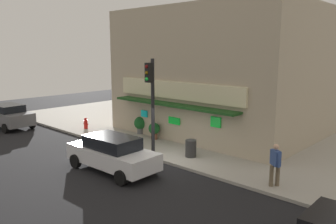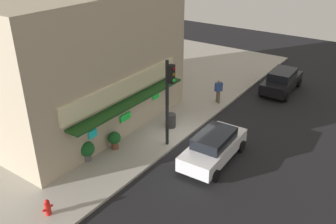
% 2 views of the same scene
% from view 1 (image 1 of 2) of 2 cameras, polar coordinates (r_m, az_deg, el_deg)
% --- Properties ---
extents(ground_plane, '(53.76, 53.76, 0.00)m').
position_cam_1_polar(ground_plane, '(16.63, -0.66, -8.55)').
color(ground_plane, black).
extents(sidewalk, '(35.84, 12.88, 0.14)m').
position_cam_1_polar(sidewalk, '(21.52, 11.34, -4.17)').
color(sidewalk, '#A39E93').
rests_on(sidewalk, ground_plane).
extents(corner_building, '(11.85, 10.84, 7.72)m').
position_cam_1_polar(corner_building, '(23.04, 9.79, 6.72)').
color(corner_building, tan).
rests_on(corner_building, sidewalk).
extents(traffic_light, '(0.32, 0.58, 4.82)m').
position_cam_1_polar(traffic_light, '(16.97, -2.82, 3.05)').
color(traffic_light, black).
rests_on(traffic_light, sidewalk).
extents(fire_hydrant, '(0.49, 0.25, 0.75)m').
position_cam_1_polar(fire_hydrant, '(23.74, -13.53, -1.84)').
color(fire_hydrant, red).
rests_on(fire_hydrant, sidewalk).
extents(trash_can, '(0.55, 0.55, 0.85)m').
position_cam_1_polar(trash_can, '(17.11, 3.82, -6.06)').
color(trash_can, '#2D2D2D').
rests_on(trash_can, sidewalk).
extents(pedestrian, '(0.55, 0.47, 1.69)m').
position_cam_1_polar(pedestrian, '(13.99, 17.42, -8.08)').
color(pedestrian, brown).
rests_on(pedestrian, sidewalk).
extents(potted_plant_by_doorway, '(0.80, 0.80, 1.08)m').
position_cam_1_polar(potted_plant_by_doorway, '(21.71, -4.62, -1.98)').
color(potted_plant_by_doorway, '#59595B').
rests_on(potted_plant_by_doorway, sidewalk).
extents(potted_plant_by_window, '(0.68, 0.68, 1.00)m').
position_cam_1_polar(potted_plant_by_window, '(20.31, -2.32, -2.93)').
color(potted_plant_by_window, brown).
rests_on(potted_plant_by_window, sidewalk).
extents(parked_car_grey, '(4.30, 2.27, 1.64)m').
position_cam_1_polar(parked_car_grey, '(26.35, -25.07, -0.56)').
color(parked_car_grey, slate).
rests_on(parked_car_grey, ground_plane).
extents(parked_car_white, '(4.60, 2.12, 1.60)m').
position_cam_1_polar(parked_car_white, '(15.64, -9.25, -6.76)').
color(parked_car_white, silver).
rests_on(parked_car_white, ground_plane).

